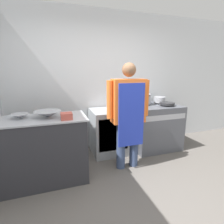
{
  "coord_description": "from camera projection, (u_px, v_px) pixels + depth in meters",
  "views": [
    {
      "loc": [
        -0.78,
        -1.49,
        1.55
      ],
      "look_at": [
        0.08,
        1.06,
        0.92
      ],
      "focal_mm": 28.0,
      "sensor_mm": 36.0,
      "label": 1
    }
  ],
  "objects": [
    {
      "name": "plastic_tub",
      "position": [
        67.0,
        116.0,
        2.29
      ],
      "size": [
        0.15,
        0.15,
        0.09
      ],
      "color": "#B24C3F",
      "rests_on": "prep_counter"
    },
    {
      "name": "person_cook",
      "position": [
        128.0,
        110.0,
        2.71
      ],
      "size": [
        0.69,
        0.24,
        1.68
      ],
      "color": "#38476B",
      "rests_on": "ground_plane"
    },
    {
      "name": "wall_back",
      "position": [
        94.0,
        82.0,
        3.47
      ],
      "size": [
        8.0,
        0.05,
        2.7
      ],
      "color": "silver",
      "rests_on": "ground_plane"
    },
    {
      "name": "stock_pot",
      "position": [
        143.0,
        98.0,
        3.53
      ],
      "size": [
        0.33,
        0.33,
        0.22
      ],
      "color": "#9EA0A8",
      "rests_on": "stove"
    },
    {
      "name": "fridge_unit",
      "position": [
        108.0,
        131.0,
        3.38
      ],
      "size": [
        0.64,
        0.67,
        0.84
      ],
      "color": "#93999E",
      "rests_on": "ground_plane"
    },
    {
      "name": "small_bowl",
      "position": [
        20.0,
        116.0,
        2.33
      ],
      "size": [
        0.23,
        0.23,
        0.06
      ],
      "color": "#9EA0A8",
      "rests_on": "prep_counter"
    },
    {
      "name": "mixing_bowl",
      "position": [
        48.0,
        114.0,
        2.39
      ],
      "size": [
        0.36,
        0.36,
        0.09
      ],
      "color": "#9EA0A8",
      "rests_on": "prep_counter"
    },
    {
      "name": "ground_plane",
      "position": [
        136.0,
        212.0,
        1.97
      ],
      "size": [
        14.0,
        14.0,
        0.0
      ],
      "primitive_type": "plane",
      "color": "#5B5651"
    },
    {
      "name": "saute_pan",
      "position": [
        167.0,
        104.0,
        3.43
      ],
      "size": [
        0.29,
        0.29,
        0.05
      ],
      "color": "#262628",
      "rests_on": "stove"
    },
    {
      "name": "sauce_pot",
      "position": [
        160.0,
        100.0,
        3.67
      ],
      "size": [
        0.24,
        0.24,
        0.12
      ],
      "color": "#9EA0A8",
      "rests_on": "stove"
    },
    {
      "name": "stove",
      "position": [
        154.0,
        126.0,
        3.6
      ],
      "size": [
        0.93,
        0.76,
        0.91
      ],
      "color": "#4C4F56",
      "rests_on": "ground_plane"
    },
    {
      "name": "prep_counter",
      "position": [
        43.0,
        150.0,
        2.46
      ],
      "size": [
        1.24,
        0.63,
        0.94
      ],
      "color": "#2D2D33",
      "rests_on": "ground_plane"
    }
  ]
}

